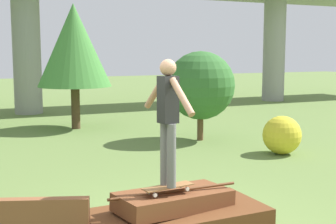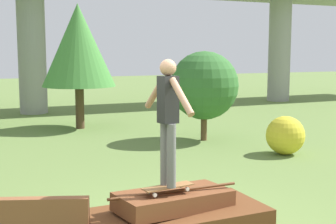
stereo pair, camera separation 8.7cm
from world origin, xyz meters
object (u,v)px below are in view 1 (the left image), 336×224
skater (168,113)px  bush_yellow_flowering (282,135)px  tree_behind_left (201,86)px  skateboard (168,187)px  tree_behind_right (74,46)px

skater → bush_yellow_flowering: size_ratio=1.79×
tree_behind_left → bush_yellow_flowering: bearing=-68.6°
skateboard → tree_behind_right: tree_behind_right is taller
skateboard → tree_behind_right: (0.98, 9.41, 1.99)m
tree_behind_right → tree_behind_left: bearing=-51.5°
skateboard → skater: bearing=90.0°
tree_behind_left → tree_behind_right: size_ratio=0.63×
bush_yellow_flowering → tree_behind_right: bearing=122.2°
skateboard → tree_behind_right: size_ratio=0.19×
tree_behind_left → bush_yellow_flowering: 2.82m
tree_behind_left → tree_behind_right: (-2.73, 3.44, 1.13)m
skater → tree_behind_left: (3.72, 5.97, -0.14)m
bush_yellow_flowering → skateboard: bearing=-142.8°
tree_behind_right → bush_yellow_flowering: tree_behind_right is taller
skater → bush_yellow_flowering: skater is taller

